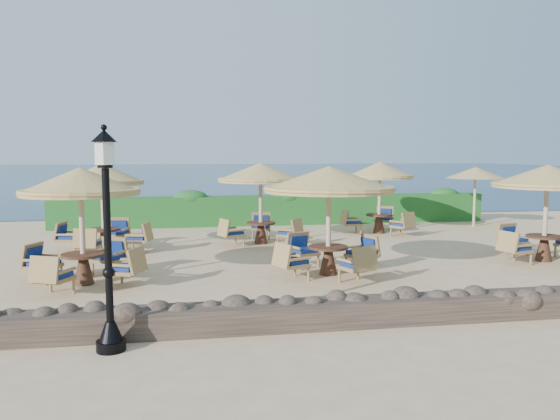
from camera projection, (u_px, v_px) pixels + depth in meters
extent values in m
plane|color=#D4B486|center=(316.00, 256.00, 15.70)|extent=(120.00, 120.00, 0.00)
plane|color=#0B2448|center=(211.00, 172.00, 84.33)|extent=(160.00, 160.00, 0.00)
cube|color=#194F1E|center=(276.00, 210.00, 22.70)|extent=(18.00, 0.90, 1.20)
cube|color=brown|center=(398.00, 310.00, 9.60)|extent=(15.00, 0.65, 0.44)
cylinder|color=black|center=(111.00, 345.00, 8.23)|extent=(0.44, 0.44, 0.16)
cone|color=black|center=(111.00, 331.00, 8.20)|extent=(0.36, 0.36, 0.30)
cylinder|color=black|center=(108.00, 249.00, 8.07)|extent=(0.11, 0.11, 2.40)
cylinder|color=silver|center=(105.00, 152.00, 7.92)|extent=(0.30, 0.30, 0.36)
cone|color=black|center=(104.00, 136.00, 7.90)|extent=(0.40, 0.40, 0.18)
cylinder|color=#C8B08D|center=(475.00, 199.00, 21.99)|extent=(0.10, 0.10, 2.20)
cone|color=#A17F42|center=(476.00, 173.00, 21.87)|extent=(2.30, 2.30, 0.45)
cylinder|color=#C8B08D|center=(82.00, 232.00, 12.26)|extent=(0.12, 0.12, 2.40)
cone|color=#A17F42|center=(80.00, 180.00, 12.14)|extent=(2.64, 2.64, 0.55)
cylinder|color=#A17F42|center=(81.00, 192.00, 12.17)|extent=(2.59, 2.59, 0.14)
cylinder|color=#472819|center=(83.00, 255.00, 12.31)|extent=(0.96, 0.96, 0.06)
cone|color=#472819|center=(84.00, 270.00, 12.35)|extent=(0.44, 0.44, 0.64)
cylinder|color=#C8B08D|center=(329.00, 226.00, 13.25)|extent=(0.12, 0.12, 2.40)
cone|color=#A17F42|center=(329.00, 178.00, 13.13)|extent=(3.20, 3.20, 0.55)
cylinder|color=#A17F42|center=(329.00, 189.00, 13.16)|extent=(3.14, 3.14, 0.14)
cylinder|color=#472819|center=(328.00, 247.00, 13.30)|extent=(0.96, 0.96, 0.06)
cone|color=#472819|center=(328.00, 261.00, 13.34)|extent=(0.44, 0.44, 0.64)
cylinder|color=#C8B08D|center=(545.00, 218.00, 14.94)|extent=(0.12, 0.12, 2.40)
cone|color=#A17F42|center=(548.00, 175.00, 14.82)|extent=(2.91, 2.91, 0.55)
cylinder|color=#A17F42|center=(547.00, 185.00, 14.85)|extent=(2.85, 2.85, 0.14)
cylinder|color=#472819|center=(544.00, 237.00, 14.99)|extent=(0.96, 0.96, 0.06)
cone|color=#472819|center=(544.00, 249.00, 15.03)|extent=(0.44, 0.44, 0.64)
cylinder|color=#C8B08D|center=(103.00, 212.00, 16.33)|extent=(0.12, 0.12, 2.40)
cone|color=#A17F42|center=(102.00, 173.00, 16.20)|extent=(2.48, 2.48, 0.55)
cylinder|color=#A17F42|center=(102.00, 182.00, 16.23)|extent=(2.43, 2.43, 0.14)
cylinder|color=#472819|center=(104.00, 229.00, 16.38)|extent=(0.96, 0.96, 0.06)
cone|color=#472819|center=(104.00, 241.00, 16.42)|extent=(0.44, 0.44, 0.64)
cylinder|color=#C8B08D|center=(261.00, 207.00, 17.83)|extent=(0.12, 0.12, 2.40)
cone|color=#A17F42|center=(261.00, 171.00, 17.71)|extent=(2.81, 2.81, 0.55)
cylinder|color=#A17F42|center=(261.00, 180.00, 17.74)|extent=(2.75, 2.75, 0.14)
cylinder|color=#472819|center=(261.00, 223.00, 17.89)|extent=(0.96, 0.96, 0.06)
cone|color=#472819|center=(261.00, 234.00, 17.92)|extent=(0.44, 0.44, 0.64)
cylinder|color=#C8B08D|center=(379.00, 201.00, 20.15)|extent=(0.12, 0.12, 2.40)
cone|color=#A17F42|center=(380.00, 169.00, 20.02)|extent=(2.47, 2.47, 0.55)
cylinder|color=#A17F42|center=(380.00, 177.00, 20.05)|extent=(2.42, 2.42, 0.14)
cylinder|color=#472819|center=(379.00, 215.00, 20.20)|extent=(0.96, 0.96, 0.06)
cone|color=#472819|center=(379.00, 224.00, 20.24)|extent=(0.44, 0.44, 0.64)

